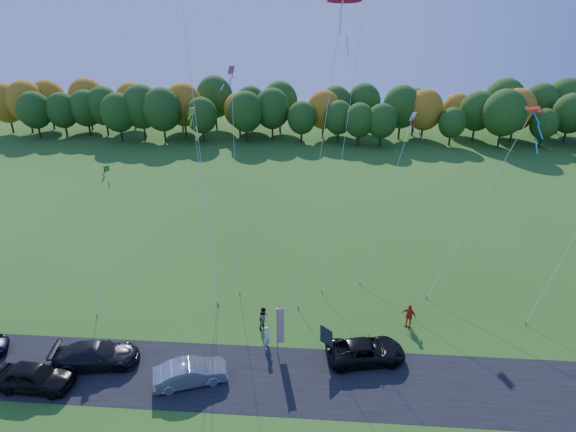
# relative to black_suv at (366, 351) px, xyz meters

# --- Properties ---
(ground) EXTENTS (160.00, 160.00, 0.00)m
(ground) POSITION_rel_black_suv_xyz_m (-5.79, 1.82, -0.74)
(ground) COLOR #275817
(asphalt_strip) EXTENTS (90.00, 6.00, 0.01)m
(asphalt_strip) POSITION_rel_black_suv_xyz_m (-5.79, -2.18, -0.74)
(asphalt_strip) COLOR black
(asphalt_strip) RESTS_ON ground
(tree_line) EXTENTS (116.00, 12.00, 10.00)m
(tree_line) POSITION_rel_black_suv_xyz_m (-5.79, 56.82, -0.74)
(tree_line) COLOR #1E4711
(tree_line) RESTS_ON ground
(black_suv) EXTENTS (5.69, 3.39, 1.48)m
(black_suv) POSITION_rel_black_suv_xyz_m (0.00, 0.00, 0.00)
(black_suv) COLOR black
(black_suv) RESTS_ON ground
(silver_sedan) EXTENTS (4.86, 3.06, 1.51)m
(silver_sedan) POSITION_rel_black_suv_xyz_m (-11.22, -2.83, 0.02)
(silver_sedan) COLOR #ACABB0
(silver_sedan) RESTS_ON ground
(dark_truck_a) EXTENTS (5.75, 3.10, 1.58)m
(dark_truck_a) POSITION_rel_black_suv_xyz_m (-17.87, -1.72, 0.05)
(dark_truck_a) COLOR black
(dark_truck_a) RESTS_ON ground
(dark_truck_b) EXTENTS (4.92, 2.18, 1.65)m
(dark_truck_b) POSITION_rel_black_suv_xyz_m (-20.83, -3.93, 0.08)
(dark_truck_b) COLOR black
(dark_truck_b) RESTS_ON ground
(person_tailgate_a) EXTENTS (0.62, 0.76, 1.80)m
(person_tailgate_a) POSITION_rel_black_suv_xyz_m (-6.74, 0.70, 0.16)
(person_tailgate_a) COLOR silver
(person_tailgate_a) RESTS_ON ground
(person_tailgate_b) EXTENTS (1.01, 1.09, 1.80)m
(person_tailgate_b) POSITION_rel_black_suv_xyz_m (-7.21, 2.85, 0.16)
(person_tailgate_b) COLOR gray
(person_tailgate_b) RESTS_ON ground
(person_east) EXTENTS (1.18, 0.95, 1.87)m
(person_east) POSITION_rel_black_suv_xyz_m (3.51, 3.86, 0.20)
(person_east) COLOR red
(person_east) RESTS_ON ground
(feather_flag) EXTENTS (0.49, 0.18, 3.74)m
(feather_flag) POSITION_rel_black_suv_xyz_m (-5.81, 0.30, 1.54)
(feather_flag) COLOR #999999
(feather_flag) RESTS_ON ground
(kite_delta_blue) EXTENTS (5.26, 9.83, 31.83)m
(kite_delta_blue) POSITION_rel_black_suv_xyz_m (-13.04, 9.61, 14.81)
(kite_delta_blue) COLOR #4C3F33
(kite_delta_blue) RESTS_ON ground
(kite_parafoil_orange) EXTENTS (5.75, 13.14, 32.59)m
(kite_parafoil_orange) POSITION_rel_black_suv_xyz_m (-0.91, 14.12, 15.40)
(kite_parafoil_orange) COLOR #4C3F33
(kite_parafoil_orange) RESTS_ON ground
(kite_delta_red) EXTENTS (4.21, 9.36, 24.07)m
(kite_delta_red) POSITION_rel_black_suv_xyz_m (-3.36, 9.63, 11.02)
(kite_delta_red) COLOR #4C3F33
(kite_delta_red) RESTS_ON ground
(kite_parafoil_rainbow) EXTENTS (9.36, 6.68, 14.90)m
(kite_parafoil_rainbow) POSITION_rel_black_suv_xyz_m (9.70, 10.65, 6.58)
(kite_parafoil_rainbow) COLOR #4C3F33
(kite_parafoil_rainbow) RESTS_ON ground
(kite_diamond_yellow) EXTENTS (3.11, 6.96, 14.82)m
(kite_diamond_yellow) POSITION_rel_black_suv_xyz_m (-12.64, 8.76, 6.49)
(kite_diamond_yellow) COLOR #4C3F33
(kite_diamond_yellow) RESTS_ON ground
(kite_diamond_green) EXTENTS (0.96, 6.51, 10.65)m
(kite_diamond_green) POSITION_rel_black_suv_xyz_m (-20.43, 6.44, 4.72)
(kite_diamond_green) COLOR #4C3F33
(kite_diamond_green) RESTS_ON ground
(kite_diamond_white) EXTENTS (5.05, 8.05, 13.84)m
(kite_diamond_white) POSITION_rel_black_suv_xyz_m (2.57, 12.95, 5.91)
(kite_diamond_white) COLOR #4C3F33
(kite_diamond_white) RESTS_ON ground
(kite_diamond_pink) EXTENTS (1.79, 7.78, 17.87)m
(kite_diamond_pink) POSITION_rel_black_suv_xyz_m (-10.38, 10.72, 8.03)
(kite_diamond_pink) COLOR #4C3F33
(kite_diamond_pink) RESTS_ON ground
(kite_diamond_blue_low) EXTENTS (4.99, 3.69, 10.22)m
(kite_diamond_blue_low) POSITION_rel_black_suv_xyz_m (14.71, 6.26, 4.15)
(kite_diamond_blue_low) COLOR #4C3F33
(kite_diamond_blue_low) RESTS_ON ground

